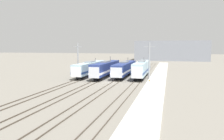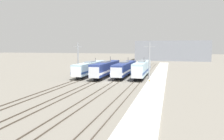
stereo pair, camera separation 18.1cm
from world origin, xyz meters
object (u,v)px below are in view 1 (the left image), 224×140
Objects in this scene: locomotive_far_left at (90,68)px; locomotive_center_right at (124,69)px; locomotive_far_right at (142,69)px; catenary_tower_left at (78,59)px; catenary_tower_right at (149,60)px; locomotive_center_left at (106,69)px; traffic_cone at (149,80)px.

locomotive_center_right is (9.31, 1.43, -0.01)m from locomotive_far_left.
catenary_tower_left is (-16.87, -2.15, 2.48)m from locomotive_far_right.
catenary_tower_right is (6.73, -2.56, 2.64)m from locomotive_center_right.
catenary_tower_right is at bearing -2.84° from locomotive_center_left.
locomotive_far_left is 4.08m from catenary_tower_left.
locomotive_far_right is 17.19m from catenary_tower_left.
locomotive_far_left is 4.69m from locomotive_center_left.
locomotive_far_right is (13.97, 1.02, 0.15)m from locomotive_far_left.
locomotive_center_left is at bearing 151.04° from traffic_cone.
catenary_tower_left is at bearing 180.00° from catenary_tower_right.
locomotive_far_right is 2.02× the size of catenary_tower_right.
locomotive_center_right is 1.08× the size of locomotive_far_right.
locomotive_far_right reaches higher than locomotive_center_right.
locomotive_far_right is (4.66, -0.41, 0.16)m from locomotive_center_right.
traffic_cone is at bearing -23.42° from locomotive_far_left.
locomotive_far_left is 2.12× the size of catenary_tower_right.
locomotive_center_left is at bearing 177.16° from catenary_tower_right.
traffic_cone is (0.64, -6.09, -4.14)m from catenary_tower_right.
catenary_tower_right is at bearing -46.02° from locomotive_far_right.
catenary_tower_left is (-7.56, -0.56, 2.55)m from locomotive_center_left.
locomotive_far_left is 14.00m from locomotive_far_right.
locomotive_far_right is at bearing 108.22° from traffic_cone.
locomotive_center_left is 41.08× the size of traffic_cone.
locomotive_center_right is at bearing 174.93° from locomotive_far_right.
locomotive_center_right is 7.67m from catenary_tower_right.
locomotive_center_right is at bearing 23.24° from locomotive_center_left.
catenary_tower_right is (16.04, -1.13, 2.63)m from locomotive_far_left.
traffic_cone is (2.71, -8.24, -1.66)m from locomotive_far_right.
locomotive_center_left is at bearing 4.27° from catenary_tower_left.
locomotive_center_right reaches higher than locomotive_far_left.
locomotive_center_right is 11.46m from traffic_cone.
locomotive_far_left is at bearing 173.01° from locomotive_center_left.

